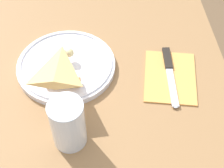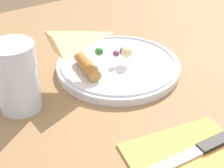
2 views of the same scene
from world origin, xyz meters
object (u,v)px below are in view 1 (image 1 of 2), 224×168
(plate_pizza, at_px, (66,65))
(milk_glass, at_px, (68,125))
(dining_table, at_px, (68,83))
(napkin_folded, at_px, (170,77))
(butter_knife, at_px, (170,73))

(plate_pizza, relative_size, milk_glass, 2.04)
(dining_table, xyz_separation_m, plate_pizza, (0.04, 0.01, 0.12))
(dining_table, bearing_deg, napkin_folded, 71.95)
(napkin_folded, distance_m, butter_knife, 0.01)
(milk_glass, distance_m, napkin_folded, 0.30)
(plate_pizza, bearing_deg, napkin_folded, 79.47)
(milk_glass, bearing_deg, plate_pizza, -176.97)
(dining_table, xyz_separation_m, butter_knife, (0.08, 0.27, 0.11))
(dining_table, distance_m, plate_pizza, 0.13)
(napkin_folded, height_order, butter_knife, butter_knife)
(plate_pizza, height_order, napkin_folded, plate_pizza)
(plate_pizza, distance_m, milk_glass, 0.21)
(dining_table, distance_m, milk_glass, 0.30)
(plate_pizza, distance_m, butter_knife, 0.27)
(napkin_folded, relative_size, butter_knife, 0.97)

